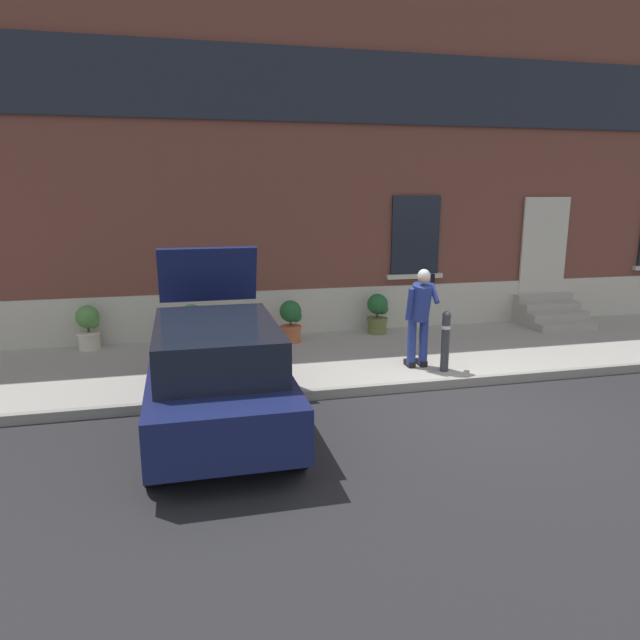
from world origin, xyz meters
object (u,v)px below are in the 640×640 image
at_px(planter_cream, 89,326).
at_px(person_on_phone, 420,312).
at_px(planter_charcoal, 192,325).
at_px(planter_olive, 378,312).
at_px(bollard_near_person, 445,339).
at_px(planter_terracotta, 291,320).
at_px(hatchback_car_navy, 217,372).
at_px(bollard_far_left, 207,354).

bearing_deg(planter_cream, person_on_phone, -24.50).
height_order(planter_charcoal, planter_olive, same).
height_order(bollard_near_person, planter_terracotta, bollard_near_person).
distance_m(hatchback_car_navy, planter_charcoal, 3.78).
bearing_deg(person_on_phone, planter_cream, 139.82).
bearing_deg(planter_terracotta, hatchback_car_navy, -114.72).
distance_m(bollard_near_person, planter_terracotta, 3.32).
xyz_separation_m(hatchback_car_navy, planter_terracotta, (1.70, 3.70, -0.19)).
bearing_deg(hatchback_car_navy, person_on_phone, 22.86).
bearing_deg(bollard_near_person, planter_terracotta, 131.10).
xyz_separation_m(person_on_phone, planter_cream, (-5.72, 2.61, -0.54)).
relative_size(hatchback_car_navy, person_on_phone, 2.34).
bearing_deg(hatchback_car_navy, planter_olive, 47.63).
bearing_deg(planter_charcoal, bollard_far_left, -86.35).
distance_m(bollard_near_person, bollard_far_left, 3.96).
xyz_separation_m(hatchback_car_navy, planter_cream, (-2.19, 4.09, -0.19)).
distance_m(person_on_phone, planter_cream, 6.31).
height_order(planter_cream, planter_olive, same).
xyz_separation_m(bollard_near_person, person_on_phone, (-0.36, 0.28, 0.43)).
distance_m(planter_cream, planter_terracotta, 3.91).
xyz_separation_m(bollard_near_person, planter_cream, (-6.08, 2.89, -0.11)).
xyz_separation_m(hatchback_car_navy, person_on_phone, (3.53, 1.49, 0.35)).
height_order(person_on_phone, planter_charcoal, person_on_phone).
height_order(bollard_near_person, person_on_phone, person_on_phone).
xyz_separation_m(planter_charcoal, planter_olive, (3.89, 0.23, 0.00)).
bearing_deg(planter_olive, person_on_phone, -92.84).
xyz_separation_m(person_on_phone, planter_charcoal, (-3.77, 2.28, -0.54)).
xyz_separation_m(person_on_phone, planter_terracotta, (-1.82, 2.22, -0.54)).
xyz_separation_m(person_on_phone, planter_olive, (0.12, 2.52, -0.54)).
distance_m(hatchback_car_navy, planter_olive, 5.42).
bearing_deg(planter_cream, planter_olive, -0.88).
distance_m(bollard_far_left, planter_charcoal, 2.58).
distance_m(bollard_near_person, planter_olive, 2.81).
bearing_deg(planter_charcoal, planter_cream, 170.64).
bearing_deg(planter_cream, planter_charcoal, -9.36).
relative_size(bollard_far_left, planter_charcoal, 1.22).
bearing_deg(planter_charcoal, person_on_phone, -31.21).
relative_size(hatchback_car_navy, planter_terracotta, 4.73).
bearing_deg(planter_olive, planter_charcoal, -176.60).
bearing_deg(bollard_near_person, planter_charcoal, 148.10).
bearing_deg(hatchback_car_navy, planter_cream, 118.15).
height_order(hatchback_car_navy, planter_charcoal, hatchback_car_navy).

